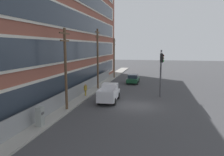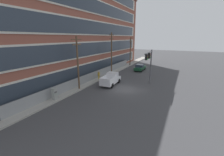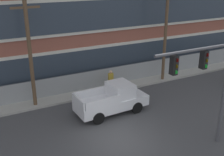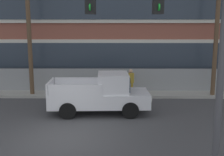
{
  "view_description": "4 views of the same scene",
  "coord_description": "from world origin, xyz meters",
  "px_view_note": "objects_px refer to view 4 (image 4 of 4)",
  "views": [
    {
      "loc": [
        -22.88,
        -2.08,
        6.39
      ],
      "look_at": [
        -0.51,
        2.64,
        3.05
      ],
      "focal_mm": 35.0,
      "sensor_mm": 36.0,
      "label": 1
    },
    {
      "loc": [
        -20.76,
        -7.69,
        7.95
      ],
      "look_at": [
        -0.09,
        2.48,
        1.64
      ],
      "focal_mm": 24.0,
      "sensor_mm": 36.0,
      "label": 2
    },
    {
      "loc": [
        -6.67,
        -11.75,
        9.03
      ],
      "look_at": [
        2.03,
        4.74,
        1.93
      ],
      "focal_mm": 45.0,
      "sensor_mm": 36.0,
      "label": 3
    },
    {
      "loc": [
        2.03,
        -10.2,
        4.34
      ],
      "look_at": [
        1.89,
        3.59,
        1.75
      ],
      "focal_mm": 45.0,
      "sensor_mm": 36.0,
      "label": 4
    }
  ],
  "objects_px": {
    "pickup_truck_white": "(102,95)",
    "utility_pole_near_corner": "(29,23)",
    "traffic_signal_mast": "(174,31)",
    "utility_pole_midblock": "(218,17)",
    "pedestrian_near_cabinet": "(131,81)"
  },
  "relations": [
    {
      "from": "traffic_signal_mast",
      "to": "utility_pole_near_corner",
      "type": "bearing_deg",
      "value": 126.28
    },
    {
      "from": "utility_pole_near_corner",
      "to": "pedestrian_near_cabinet",
      "type": "distance_m",
      "value": 7.04
    },
    {
      "from": "utility_pole_near_corner",
      "to": "pedestrian_near_cabinet",
      "type": "relative_size",
      "value": 4.8
    },
    {
      "from": "pickup_truck_white",
      "to": "utility_pole_near_corner",
      "type": "relative_size",
      "value": 0.62
    },
    {
      "from": "utility_pole_near_corner",
      "to": "utility_pole_midblock",
      "type": "xyz_separation_m",
      "value": [
        11.12,
        -0.14,
        0.37
      ]
    },
    {
      "from": "pickup_truck_white",
      "to": "utility_pole_near_corner",
      "type": "bearing_deg",
      "value": 143.2
    },
    {
      "from": "utility_pole_near_corner",
      "to": "utility_pole_midblock",
      "type": "height_order",
      "value": "utility_pole_midblock"
    },
    {
      "from": "pickup_truck_white",
      "to": "utility_pole_near_corner",
      "type": "height_order",
      "value": "utility_pole_near_corner"
    },
    {
      "from": "utility_pole_near_corner",
      "to": "pedestrian_near_cabinet",
      "type": "xyz_separation_m",
      "value": [
        6.11,
        0.11,
        -3.49
      ]
    },
    {
      "from": "utility_pole_midblock",
      "to": "pedestrian_near_cabinet",
      "type": "xyz_separation_m",
      "value": [
        -5.01,
        0.25,
        -3.86
      ]
    },
    {
      "from": "traffic_signal_mast",
      "to": "pickup_truck_white",
      "type": "relative_size",
      "value": 1.18
    },
    {
      "from": "pickup_truck_white",
      "to": "pedestrian_near_cabinet",
      "type": "bearing_deg",
      "value": 64.63
    },
    {
      "from": "pickup_truck_white",
      "to": "utility_pole_midblock",
      "type": "relative_size",
      "value": 0.57
    },
    {
      "from": "traffic_signal_mast",
      "to": "pedestrian_near_cabinet",
      "type": "distance_m",
      "value": 9.85
    },
    {
      "from": "traffic_signal_mast",
      "to": "utility_pole_near_corner",
      "type": "distance_m",
      "value": 11.39
    }
  ]
}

